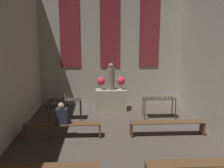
{
  "coord_description": "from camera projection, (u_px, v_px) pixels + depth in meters",
  "views": [
    {
      "loc": [
        -0.51,
        -0.5,
        3.09
      ],
      "look_at": [
        0.0,
        8.91,
        1.27
      ],
      "focal_mm": 40.0,
      "sensor_mm": 36.0,
      "label": 1
    }
  ],
  "objects": [
    {
      "name": "candle_rack_right",
      "position": [
        159.0,
        101.0,
        9.48
      ],
      "size": [
        1.21,
        0.48,
        0.98
      ],
      "color": "#332D28",
      "rests_on": "ground_plane"
    },
    {
      "name": "flower_vase_left",
      "position": [
        101.0,
        82.0,
        10.37
      ],
      "size": [
        0.34,
        0.34,
        0.53
      ],
      "color": "beige",
      "rests_on": "altar"
    },
    {
      "name": "pew_second_right",
      "position": [
        200.0,
        167.0,
        5.32
      ],
      "size": [
        2.34,
        0.36,
        0.45
      ],
      "color": "brown",
      "rests_on": "ground_plane"
    },
    {
      "name": "wall_back",
      "position": [
        110.0,
        44.0,
        11.07
      ],
      "size": [
        6.46,
        0.16,
        5.39
      ],
      "color": "#B2AD9E",
      "rests_on": "ground_plane"
    },
    {
      "name": "statue",
      "position": [
        111.0,
        78.0,
        10.36
      ],
      "size": [
        0.3,
        0.3,
        1.11
      ],
      "color": "gray",
      "rests_on": "altar"
    },
    {
      "name": "person_seated",
      "position": [
        61.0,
        115.0,
        7.6
      ],
      "size": [
        0.36,
        0.24,
        0.67
      ],
      "color": "#282D38",
      "rests_on": "pew_back_left"
    },
    {
      "name": "candle_rack_left",
      "position": [
        65.0,
        102.0,
        9.29
      ],
      "size": [
        1.21,
        0.48,
        0.98
      ],
      "color": "#332D28",
      "rests_on": "ground_plane"
    },
    {
      "name": "altar",
      "position": [
        111.0,
        100.0,
        10.54
      ],
      "size": [
        1.28,
        0.64,
        0.89
      ],
      "color": "#ADA38E",
      "rests_on": "ground_plane"
    },
    {
      "name": "pew_back_left",
      "position": [
        63.0,
        127.0,
        7.68
      ],
      "size": [
        2.34,
        0.36,
        0.45
      ],
      "color": "brown",
      "rests_on": "ground_plane"
    },
    {
      "name": "flower_vase_right",
      "position": [
        121.0,
        82.0,
        10.42
      ],
      "size": [
        0.34,
        0.34,
        0.53
      ],
      "color": "beige",
      "rests_on": "altar"
    },
    {
      "name": "pew_back_right",
      "position": [
        167.0,
        125.0,
        7.85
      ],
      "size": [
        2.34,
        0.36,
        0.45
      ],
      "color": "brown",
      "rests_on": "ground_plane"
    }
  ]
}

